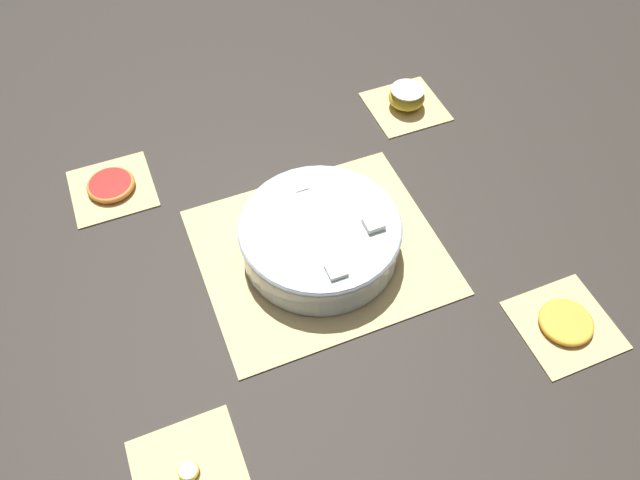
{
  "coord_description": "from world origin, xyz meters",
  "views": [
    {
      "loc": [
        -0.23,
        -0.58,
        0.86
      ],
      "look_at": [
        0.0,
        0.0,
        0.03
      ],
      "focal_mm": 35.0,
      "sensor_mm": 36.0,
      "label": 1
    }
  ],
  "objects_px": {
    "apple_half": "(407,97)",
    "grapefruit_slice": "(111,185)",
    "banana_coin_single": "(189,471)",
    "orange_slice_whole": "(566,322)",
    "fruit_salad_bowl": "(320,236)"
  },
  "relations": [
    {
      "from": "apple_half",
      "to": "banana_coin_single",
      "type": "relative_size",
      "value": 2.54
    },
    {
      "from": "apple_half",
      "to": "fruit_salad_bowl",
      "type": "bearing_deg",
      "value": -137.53
    },
    {
      "from": "banana_coin_single",
      "to": "grapefruit_slice",
      "type": "distance_m",
      "value": 0.55
    },
    {
      "from": "fruit_salad_bowl",
      "to": "orange_slice_whole",
      "type": "relative_size",
      "value": 3.16
    },
    {
      "from": "orange_slice_whole",
      "to": "grapefruit_slice",
      "type": "distance_m",
      "value": 0.82
    },
    {
      "from": "orange_slice_whole",
      "to": "banana_coin_single",
      "type": "relative_size",
      "value": 2.93
    },
    {
      "from": "orange_slice_whole",
      "to": "grapefruit_slice",
      "type": "relative_size",
      "value": 0.97
    },
    {
      "from": "apple_half",
      "to": "orange_slice_whole",
      "type": "bearing_deg",
      "value": -90.0
    },
    {
      "from": "fruit_salad_bowl",
      "to": "grapefruit_slice",
      "type": "height_order",
      "value": "fruit_salad_bowl"
    },
    {
      "from": "apple_half",
      "to": "banana_coin_single",
      "type": "bearing_deg",
      "value": -137.52
    },
    {
      "from": "apple_half",
      "to": "grapefruit_slice",
      "type": "distance_m",
      "value": 0.61
    },
    {
      "from": "fruit_salad_bowl",
      "to": "apple_half",
      "type": "xyz_separation_m",
      "value": [
        0.3,
        0.28,
        -0.02
      ]
    },
    {
      "from": "banana_coin_single",
      "to": "grapefruit_slice",
      "type": "bearing_deg",
      "value": 90.0
    },
    {
      "from": "apple_half",
      "to": "banana_coin_single",
      "type": "xyz_separation_m",
      "value": [
        -0.61,
        -0.55,
        -0.02
      ]
    },
    {
      "from": "apple_half",
      "to": "grapefruit_slice",
      "type": "xyz_separation_m",
      "value": [
        -0.61,
        0.0,
        -0.02
      ]
    }
  ]
}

